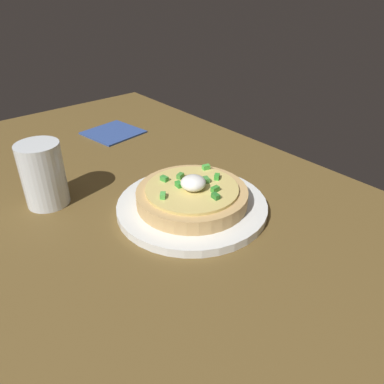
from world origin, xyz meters
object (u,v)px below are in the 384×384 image
Objects in this scene: pizza at (192,195)px; cup_near at (44,178)px; plate at (192,206)px; napkin at (113,133)px.

cup_near reaches higher than pizza.
pizza is at bearing -135.25° from cup_near.
plate is 2.28× the size of cup_near.
napkin is at bearing -49.58° from cup_near.
napkin is (38.04, -7.00, -0.49)cm from plate.
plate is at bearing 1.16° from pizza.
pizza is at bearing -178.84° from plate.
cup_near is (17.41, 17.26, 1.93)cm from pizza.
cup_near reaches higher than plate.
napkin is at bearing -10.42° from plate.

